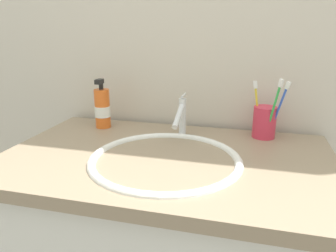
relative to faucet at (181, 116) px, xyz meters
name	(u,v)px	position (x,y,z in m)	size (l,w,h in m)	color
tiled_wall_back	(190,48)	(-0.01, 0.17, 0.21)	(2.14, 0.04, 2.40)	beige
sink_basin	(165,175)	(0.00, -0.20, -0.12)	(0.42, 0.42, 0.13)	white
faucet	(181,116)	(0.00, 0.00, 0.00)	(0.02, 0.15, 0.14)	silver
toothbrush_cup	(264,122)	(0.27, 0.07, -0.02)	(0.07, 0.07, 0.10)	#D8334C
toothbrush_green	(274,106)	(0.29, 0.03, 0.04)	(0.04, 0.05, 0.20)	green
toothbrush_blue	(279,107)	(0.31, 0.05, 0.04)	(0.06, 0.03, 0.19)	blue
toothbrush_yellow	(257,105)	(0.24, 0.07, 0.04)	(0.04, 0.01, 0.18)	yellow
soap_dispenser	(102,108)	(-0.30, 0.04, 0.00)	(0.06, 0.06, 0.18)	orange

